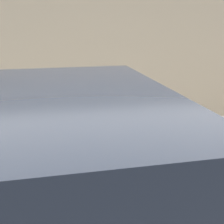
{
  "coord_description": "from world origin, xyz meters",
  "views": [
    {
      "loc": [
        -0.61,
        -1.84,
        2.28
      ],
      "look_at": [
        0.03,
        1.33,
        1.31
      ],
      "focal_mm": 50.0,
      "sensor_mm": 36.0,
      "label": 1
    }
  ],
  "objects": [
    {
      "name": "sidewalk",
      "position": [
        0.0,
        2.2,
        0.06
      ],
      "size": [
        24.0,
        2.8,
        0.12
      ],
      "color": "#9E9B96",
      "rests_on": "ground_plane"
    },
    {
      "name": "parking_meter",
      "position": [
        0.03,
        1.33,
        1.27
      ],
      "size": [
        0.2,
        0.13,
        1.55
      ],
      "color": "slate",
      "rests_on": "sidewalk"
    }
  ]
}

